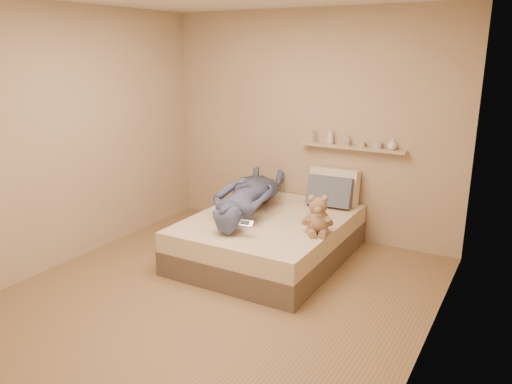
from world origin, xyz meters
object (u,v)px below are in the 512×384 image
Objects in this scene: bed at (269,238)px; game_console at (245,223)px; person at (248,194)px; dark_plush at (261,193)px; pillow_cream at (334,186)px; wall_shelf at (352,147)px; teddy_bear at (318,218)px; pillow_grey at (330,192)px.

bed is 11.79× the size of game_console.
person is at bearing 168.82° from bed.
dark_plush is 0.45× the size of pillow_cream.
teddy_bear is at bearing -86.38° from wall_shelf.
pillow_grey is (-0.22, 0.87, 0.01)m from teddy_bear.
wall_shelf is at bearing 55.14° from pillow_grey.
pillow_cream is at bearing 64.72° from bed.
teddy_bear is 0.89m from pillow_grey.
person is (-0.69, -0.77, -0.00)m from pillow_cream.
game_console is at bearing 105.02° from person.
game_console is (0.07, -0.60, 0.36)m from bed.
pillow_cream reaches higher than person.
pillow_cream is at bearing 27.11° from dark_plush.
pillow_grey is 0.42× the size of wall_shelf.
dark_plush reaches higher than bed.
pillow_cream reaches higher than bed.
pillow_grey reaches higher than bed.
dark_plush is at bearing 112.02° from game_console.
teddy_bear is at bearing 151.72° from person.
game_console is 0.76m from person.
pillow_grey reaches higher than dark_plush.
game_console is at bearing -107.69° from wall_shelf.
person is at bearing 165.61° from teddy_bear.
game_console is at bearing -102.74° from pillow_cream.
bed is 0.52m from person.
person is 1.28m from wall_shelf.
bed is at bearing -51.49° from dark_plush.
wall_shelf reaches higher than person.
bed is at bearing 96.47° from game_console.
pillow_grey is 0.94m from person.
bed is at bearing 154.94° from person.
pillow_cream is 0.33× the size of person.
pillow_cream is (0.32, 1.43, 0.06)m from game_console.
pillow_cream is (-0.23, 1.01, 0.04)m from teddy_bear.
dark_plush is (-0.97, 0.62, -0.05)m from teddy_bear.
bed is 1.38m from wall_shelf.
pillow_cream is at bearing -153.44° from wall_shelf.
pillow_grey is at bearing 17.87° from dark_plush.
teddy_bear reaches higher than bed.
wall_shelf is at bearing 58.82° from bed.
dark_plush is at bearing 128.51° from bed.
pillow_grey is (0.01, -0.14, -0.03)m from pillow_cream.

